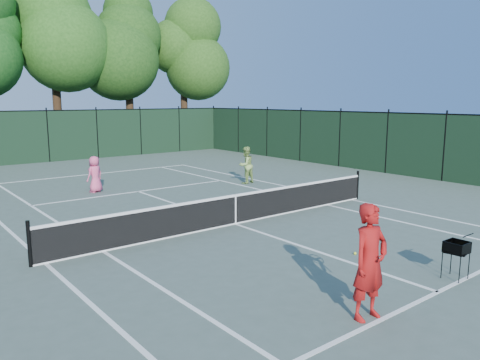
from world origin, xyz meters
TOP-DOWN VIEW (x-y plane):
  - ground at (0.00, 0.00)m, footprint 90.00×90.00m
  - sideline_doubles_left at (-5.49, 0.00)m, footprint 0.10×23.77m
  - sideline_doubles_right at (5.49, 0.00)m, footprint 0.10×23.77m
  - sideline_singles_left at (-4.12, 0.00)m, footprint 0.10×23.77m
  - sideline_singles_right at (4.12, 0.00)m, footprint 0.10×23.77m
  - baseline_far at (0.00, 11.88)m, footprint 10.97×0.10m
  - service_line_near at (0.00, -6.40)m, footprint 8.23×0.10m
  - service_line_far at (0.00, 6.40)m, footprint 8.23×0.10m
  - center_service_line at (0.00, 0.00)m, footprint 0.10×12.80m
  - tennis_net at (0.00, 0.00)m, footprint 11.69×0.09m
  - fence_far at (0.00, 18.00)m, footprint 24.00×0.05m
  - fence_right at (12.00, 0.00)m, footprint 0.05×36.00m
  - tree_3 at (2.00, 22.30)m, footprint 7.00×7.00m
  - tree_4 at (7.00, 21.60)m, footprint 6.20×6.20m
  - tree_5 at (12.00, 22.10)m, footprint 5.80×5.80m
  - coach at (-1.98, -6.21)m, footprint 1.01×0.63m
  - player_pink at (-1.39, 7.36)m, footprint 0.83×0.69m
  - player_green at (4.61, 5.14)m, footprint 0.86×0.71m
  - ball_hopper at (0.92, -6.25)m, footprint 0.50×0.50m
  - loose_ball_midcourt at (0.53, -4.00)m, footprint 0.07×0.07m

SIDE VIEW (x-z plane):
  - ground at x=0.00m, z-range 0.00..0.00m
  - sideline_doubles_left at x=-5.49m, z-range 0.00..0.01m
  - sideline_doubles_right at x=5.49m, z-range 0.00..0.01m
  - sideline_singles_left at x=-4.12m, z-range 0.00..0.01m
  - sideline_singles_right at x=4.12m, z-range 0.00..0.01m
  - baseline_far at x=0.00m, z-range 0.00..0.01m
  - service_line_near at x=0.00m, z-range 0.00..0.01m
  - service_line_far at x=0.00m, z-range 0.00..0.01m
  - center_service_line at x=0.00m, z-range 0.00..0.01m
  - loose_ball_midcourt at x=0.53m, z-range 0.00..0.07m
  - tennis_net at x=0.00m, z-range -0.05..1.01m
  - ball_hopper at x=0.92m, z-range 0.27..1.08m
  - player_pink at x=-1.39m, z-range 0.00..1.45m
  - player_green at x=4.61m, z-range 0.00..1.63m
  - coach at x=-1.98m, z-range 0.00..2.00m
  - fence_far at x=0.00m, z-range 0.00..3.00m
  - fence_right at x=12.00m, z-range 0.00..3.00m
  - tree_5 at x=12.00m, z-range 1.59..13.82m
  - tree_4 at x=7.00m, z-range 1.66..14.63m
  - tree_3 at x=2.00m, z-range 1.78..16.23m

